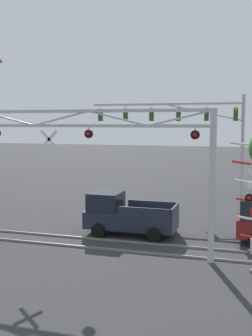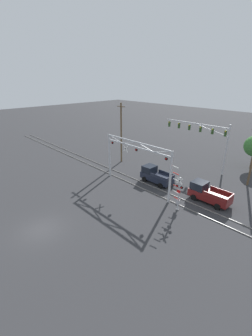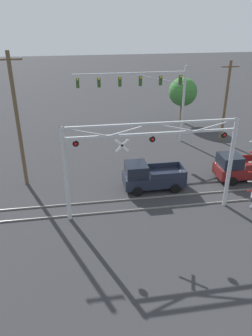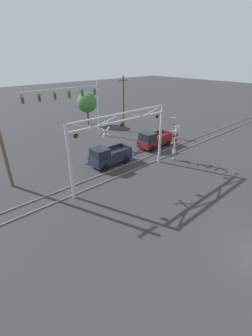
{
  "view_description": "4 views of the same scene",
  "coord_description": "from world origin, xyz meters",
  "px_view_note": "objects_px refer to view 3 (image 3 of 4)",
  "views": [
    {
      "loc": [
        7.1,
        -4.06,
        5.86
      ],
      "look_at": [
        1.1,
        15.47,
        3.64
      ],
      "focal_mm": 45.0,
      "sensor_mm": 36.0,
      "label": 1
    },
    {
      "loc": [
        18.96,
        -6.6,
        13.93
      ],
      "look_at": [
        -0.68,
        12.2,
        2.97
      ],
      "focal_mm": 24.0,
      "sensor_mm": 36.0,
      "label": 2
    },
    {
      "loc": [
        -4.65,
        -5.16,
        12.63
      ],
      "look_at": [
        -1.3,
        15.65,
        2.37
      ],
      "focal_mm": 35.0,
      "sensor_mm": 36.0,
      "label": 3
    },
    {
      "loc": [
        -12.82,
        -1.62,
        10.87
      ],
      "look_at": [
        -0.78,
        11.99,
        1.79
      ],
      "focal_mm": 24.0,
      "sensor_mm": 36.0,
      "label": 4
    }
  ],
  "objects_px": {
    "traffic_signal_span": "(152,89)",
    "utility_pole_left": "(18,121)",
    "pickup_truck_following": "(242,167)",
    "crossing_gantry": "(151,156)",
    "utility_pole_right": "(226,102)",
    "pickup_truck_lead": "(150,177)",
    "background_tree_beyond_span": "(183,92)"
  },
  "relations": [
    {
      "from": "crossing_gantry",
      "to": "utility_pole_right",
      "type": "distance_m",
      "value": 15.63
    },
    {
      "from": "pickup_truck_lead",
      "to": "utility_pole_left",
      "type": "relative_size",
      "value": 0.46
    },
    {
      "from": "pickup_truck_lead",
      "to": "utility_pole_right",
      "type": "relative_size",
      "value": 0.57
    },
    {
      "from": "utility_pole_left",
      "to": "crossing_gantry",
      "type": "bearing_deg",
      "value": -31.8
    },
    {
      "from": "pickup_truck_following",
      "to": "utility_pole_left",
      "type": "distance_m",
      "value": 17.92
    },
    {
      "from": "pickup_truck_lead",
      "to": "traffic_signal_span",
      "type": "bearing_deg",
      "value": 76.7
    },
    {
      "from": "crossing_gantry",
      "to": "utility_pole_left",
      "type": "xyz_separation_m",
      "value": [
        -8.81,
        5.47,
        1.01
      ]
    },
    {
      "from": "crossing_gantry",
      "to": "background_tree_beyond_span",
      "type": "distance_m",
      "value": 20.64
    },
    {
      "from": "crossing_gantry",
      "to": "background_tree_beyond_span",
      "type": "height_order",
      "value": "crossing_gantry"
    },
    {
      "from": "crossing_gantry",
      "to": "utility_pole_left",
      "type": "distance_m",
      "value": 10.42
    },
    {
      "from": "utility_pole_right",
      "to": "background_tree_beyond_span",
      "type": "xyz_separation_m",
      "value": [
        -2.06,
        7.17,
        -0.55
      ]
    },
    {
      "from": "pickup_truck_following",
      "to": "utility_pole_right",
      "type": "height_order",
      "value": "utility_pole_right"
    },
    {
      "from": "traffic_signal_span",
      "to": "pickup_truck_lead",
      "type": "relative_size",
      "value": 2.35
    },
    {
      "from": "pickup_truck_following",
      "to": "utility_pole_left",
      "type": "xyz_separation_m",
      "value": [
        -17.31,
        1.87,
        4.22
      ]
    },
    {
      "from": "traffic_signal_span",
      "to": "pickup_truck_following",
      "type": "relative_size",
      "value": 2.29
    },
    {
      "from": "traffic_signal_span",
      "to": "utility_pole_left",
      "type": "bearing_deg",
      "value": -148.51
    },
    {
      "from": "pickup_truck_lead",
      "to": "background_tree_beyond_span",
      "type": "relative_size",
      "value": 0.86
    },
    {
      "from": "pickup_truck_following",
      "to": "utility_pole_left",
      "type": "relative_size",
      "value": 0.48
    },
    {
      "from": "crossing_gantry",
      "to": "pickup_truck_lead",
      "type": "xyz_separation_m",
      "value": [
        0.75,
        3.21,
        -3.21
      ]
    },
    {
      "from": "background_tree_beyond_span",
      "to": "utility_pole_left",
      "type": "bearing_deg",
      "value": -141.83
    },
    {
      "from": "traffic_signal_span",
      "to": "utility_pole_right",
      "type": "distance_m",
      "value": 7.52
    },
    {
      "from": "crossing_gantry",
      "to": "background_tree_beyond_span",
      "type": "relative_size",
      "value": 2.06
    },
    {
      "from": "pickup_truck_lead",
      "to": "utility_pole_left",
      "type": "xyz_separation_m",
      "value": [
        -9.56,
        2.26,
        4.22
      ]
    },
    {
      "from": "traffic_signal_span",
      "to": "pickup_truck_following",
      "type": "distance_m",
      "value": 11.58
    },
    {
      "from": "traffic_signal_span",
      "to": "utility_pole_left",
      "type": "relative_size",
      "value": 1.09
    },
    {
      "from": "crossing_gantry",
      "to": "utility_pole_right",
      "type": "relative_size",
      "value": 1.35
    },
    {
      "from": "utility_pole_right",
      "to": "pickup_truck_following",
      "type": "bearing_deg",
      "value": -102.74
    },
    {
      "from": "pickup_truck_following",
      "to": "crossing_gantry",
      "type": "bearing_deg",
      "value": -157.08
    },
    {
      "from": "crossing_gantry",
      "to": "background_tree_beyond_span",
      "type": "xyz_separation_m",
      "value": [
        8.28,
        18.9,
        -0.49
      ]
    },
    {
      "from": "traffic_signal_span",
      "to": "utility_pole_left",
      "type": "distance_m",
      "value": 13.85
    },
    {
      "from": "pickup_truck_following",
      "to": "utility_pole_right",
      "type": "relative_size",
      "value": 0.58
    },
    {
      "from": "crossing_gantry",
      "to": "pickup_truck_following",
      "type": "xyz_separation_m",
      "value": [
        8.5,
        3.59,
        -3.21
      ]
    }
  ]
}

